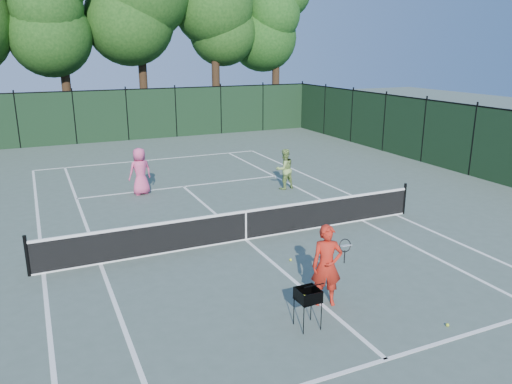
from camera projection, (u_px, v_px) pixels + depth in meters
name	position (u px, v px, depth m)	size (l,w,h in m)	color
ground	(246.00, 240.00, 14.57)	(90.00, 90.00, 0.00)	#4B5C51
sideline_doubles_left	(43.00, 273.00, 12.39)	(0.10, 23.77, 0.01)	white
sideline_doubles_right	(396.00, 215.00, 16.75)	(0.10, 23.77, 0.01)	white
sideline_singles_left	(100.00, 264.00, 12.94)	(0.10, 23.77, 0.01)	white
sideline_singles_right	(362.00, 220.00, 16.21)	(0.10, 23.77, 0.01)	white
baseline_far	(152.00, 160.00, 24.97)	(10.97, 0.10, 0.01)	white
service_line_near	(386.00, 359.00, 8.97)	(8.23, 0.10, 0.01)	white
service_line_far	(183.00, 186.00, 20.17)	(8.23, 0.10, 0.01)	white
center_service_line	(246.00, 240.00, 14.57)	(0.10, 12.80, 0.01)	white
tennis_net	(246.00, 224.00, 14.44)	(11.69, 0.09, 1.06)	black
fence_far	(127.00, 115.00, 29.90)	(24.00, 0.05, 3.00)	black
tree_2	(58.00, 8.00, 30.30)	(6.00, 6.00, 12.40)	black
tree_4	(214.00, 6.00, 33.98)	(6.20, 6.20, 12.97)	black
tree_5	(276.00, 15.00, 36.52)	(5.80, 5.80, 12.23)	black
coach	(327.00, 265.00, 10.70)	(1.09, 0.66, 1.81)	red
player_pink	(140.00, 171.00, 18.89)	(0.98, 0.74, 1.80)	#E04F83
player_green	(284.00, 169.00, 19.66)	(0.85, 0.69, 1.61)	#8CAF57
ball_hopper	(308.00, 295.00, 9.83)	(0.46, 0.46, 0.84)	black
loose_ball_near_cart	(448.00, 325.00, 10.03)	(0.07, 0.07, 0.07)	#B3CE2A
loose_ball_midcourt	(291.00, 260.00, 13.12)	(0.07, 0.07, 0.07)	#CDDB2C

